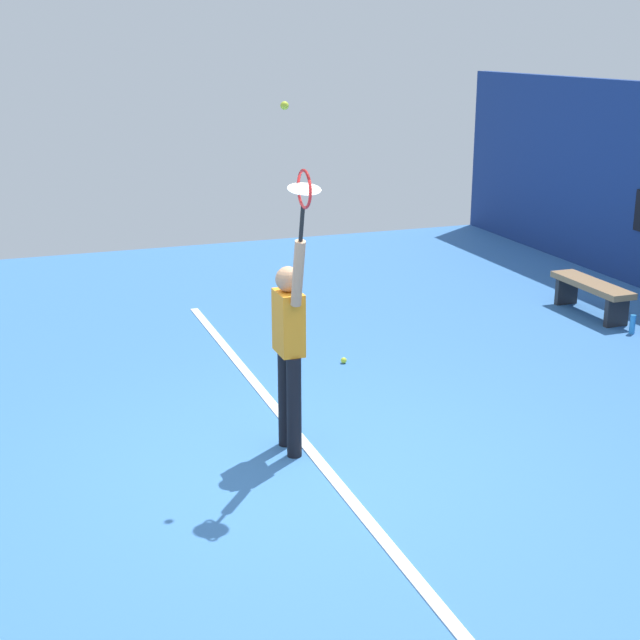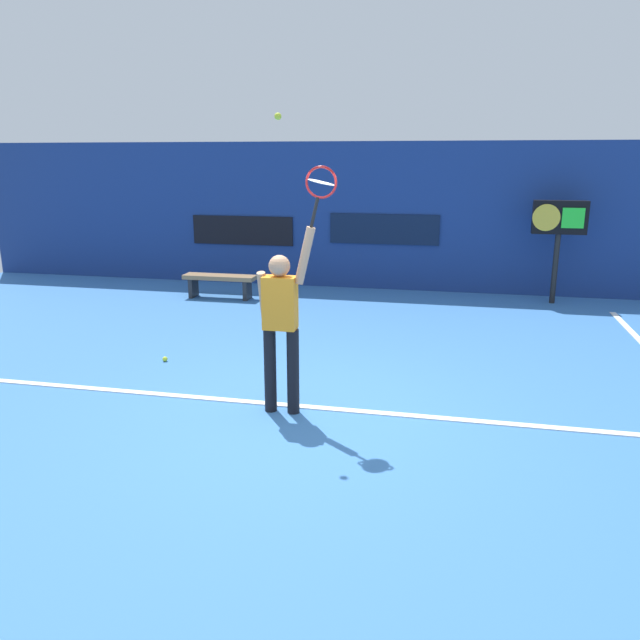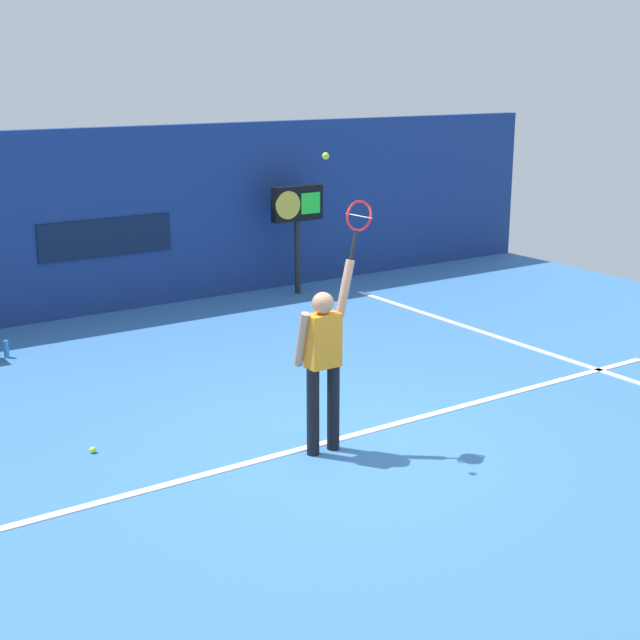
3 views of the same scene
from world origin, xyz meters
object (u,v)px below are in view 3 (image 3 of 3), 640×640
at_px(spare_ball, 93,450).
at_px(tennis_racket, 358,219).
at_px(water_bottle, 6,349).
at_px(tennis_ball, 326,156).
at_px(tennis_player, 323,358).
at_px(scoreboard_clock, 297,209).

bearing_deg(spare_ball, tennis_racket, -28.22).
bearing_deg(spare_ball, water_bottle, 87.00).
bearing_deg(water_bottle, tennis_racket, -66.52).
bearing_deg(tennis_ball, tennis_player, 114.53).
bearing_deg(tennis_ball, scoreboard_clock, 59.65).
relative_size(tennis_ball, scoreboard_clock, 0.04).
height_order(water_bottle, spare_ball, water_bottle).
distance_m(scoreboard_clock, spare_ball, 7.40).
xyz_separation_m(tennis_player, spare_ball, (-1.98, 1.29, -0.98)).
bearing_deg(tennis_player, tennis_racket, -0.58).
height_order(tennis_ball, spare_ball, tennis_ball).
bearing_deg(tennis_ball, tennis_racket, 2.88).
distance_m(tennis_player, scoreboard_clock, 6.98).
height_order(tennis_player, scoreboard_clock, tennis_player).
distance_m(tennis_racket, tennis_ball, 0.76).
relative_size(tennis_racket, water_bottle, 2.61).
relative_size(tennis_ball, water_bottle, 0.28).
distance_m(tennis_ball, scoreboard_clock, 7.14).
bearing_deg(tennis_racket, spare_ball, 151.78).
height_order(tennis_racket, scoreboard_clock, tennis_racket).
relative_size(scoreboard_clock, spare_ball, 27.73).
xyz_separation_m(tennis_player, tennis_ball, (0.01, -0.02, 2.01)).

